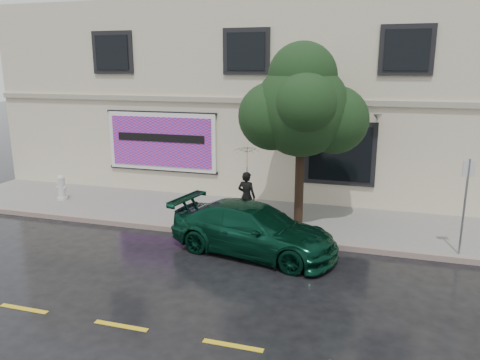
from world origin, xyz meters
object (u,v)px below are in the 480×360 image
(car, at_px, (253,229))
(pedestrian, at_px, (247,197))
(street_tree, at_px, (302,110))
(fire_hydrant, at_px, (62,188))

(car, relative_size, pedestrian, 2.85)
(car, xyz_separation_m, street_tree, (0.80, 2.17, 2.89))
(car, relative_size, street_tree, 0.93)
(pedestrian, xyz_separation_m, fire_hydrant, (-6.87, 0.41, -0.34))
(pedestrian, relative_size, street_tree, 0.33)
(pedestrian, distance_m, street_tree, 3.03)
(car, distance_m, fire_hydrant, 7.96)
(fire_hydrant, bearing_deg, street_tree, 2.35)
(street_tree, distance_m, fire_hydrant, 8.91)
(fire_hydrant, bearing_deg, car, -13.60)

